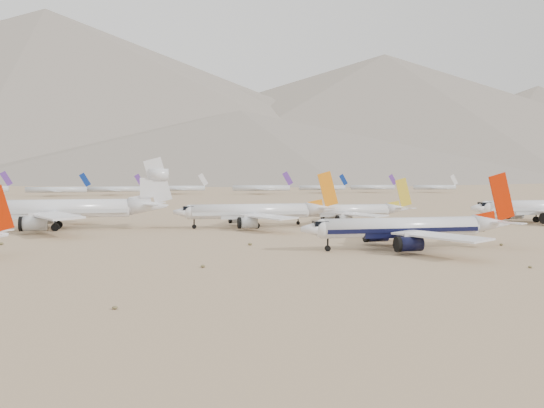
{
  "coord_description": "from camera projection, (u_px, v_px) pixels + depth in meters",
  "views": [
    {
      "loc": [
        -54.98,
        -118.71,
        16.62
      ],
      "look_at": [
        -16.34,
        54.88,
        7.0
      ],
      "focal_mm": 40.0,
      "sensor_mm": 36.0,
      "label": 1
    }
  ],
  "objects": [
    {
      "name": "desert_scrub",
      "position": [
        429.0,
        266.0,
        103.92
      ],
      "size": [
        261.14,
        130.52,
        0.65
      ],
      "color": "brown",
      "rests_on": "ground"
    },
    {
      "name": "row2_orange_tail",
      "position": [
        257.0,
        212.0,
        178.58
      ],
      "size": [
        46.86,
        45.84,
        16.72
      ],
      "color": "white",
      "rests_on": "ground"
    },
    {
      "name": "distant_storage_row",
      "position": [
        143.0,
        189.0,
        428.66
      ],
      "size": [
        476.77,
        61.15,
        14.6
      ],
      "color": "silver",
      "rests_on": "ground"
    },
    {
      "name": "row2_navy_widebody",
      "position": [
        544.0,
        208.0,
        194.08
      ],
      "size": [
        49.78,
        48.68,
        17.71
      ],
      "color": "white",
      "rests_on": "ground"
    },
    {
      "name": "row2_gold_tail",
      "position": [
        347.0,
        211.0,
        191.89
      ],
      "size": [
        40.94,
        40.04,
        14.58
      ],
      "color": "white",
      "rests_on": "ground"
    },
    {
      "name": "row2_white_trijet",
      "position": [
        62.0,
        209.0,
        171.82
      ],
      "size": [
        58.85,
        57.51,
        20.85
      ],
      "color": "white",
      "rests_on": "ground"
    },
    {
      "name": "ground",
      "position": [
        403.0,
        250.0,
        128.53
      ],
      "size": [
        7000.0,
        7000.0,
        0.0
      ],
      "primitive_type": "plane",
      "color": "#8A6E50",
      "rests_on": "ground"
    },
    {
      "name": "mountain_range",
      "position": [
        181.0,
        111.0,
        1739.77
      ],
      "size": [
        7354.0,
        3024.0,
        470.0
      ],
      "color": "slate",
      "rests_on": "ground"
    },
    {
      "name": "main_airliner",
      "position": [
        410.0,
        228.0,
        129.52
      ],
      "size": [
        46.62,
        45.54,
        16.45
      ],
      "color": "white",
      "rests_on": "ground"
    },
    {
      "name": "foothills",
      "position": [
        412.0,
        148.0,
        1311.32
      ],
      "size": [
        4637.5,
        1395.0,
        155.0
      ],
      "color": "slate",
      "rests_on": "ground"
    }
  ]
}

